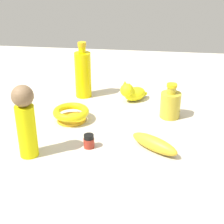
{
  "coord_description": "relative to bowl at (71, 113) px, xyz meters",
  "views": [
    {
      "loc": [
        0.14,
        -1.08,
        0.59
      ],
      "look_at": [
        0.0,
        0.0,
        0.05
      ],
      "focal_mm": 54.3,
      "sensor_mm": 36.0,
      "label": 1
    }
  ],
  "objects": [
    {
      "name": "bowl",
      "position": [
        0.0,
        0.0,
        0.0
      ],
      "size": [
        0.13,
        0.13,
        0.05
      ],
      "color": "gold",
      "rests_on": "ground"
    },
    {
      "name": "bottle_tall",
      "position": [
        -0.0,
        0.24,
        0.07
      ],
      "size": [
        0.07,
        0.07,
        0.24
      ],
      "color": "#DBC405",
      "rests_on": "ground"
    },
    {
      "name": "nail_polish_jar",
      "position": [
        0.1,
        -0.18,
        -0.01
      ],
      "size": [
        0.04,
        0.04,
        0.05
      ],
      "color": "maroon",
      "rests_on": "ground"
    },
    {
      "name": "cat_figurine",
      "position": [
        0.21,
        0.21,
        0.01
      ],
      "size": [
        0.12,
        0.11,
        0.09
      ],
      "color": "yellow",
      "rests_on": "ground"
    },
    {
      "name": "bottle_short",
      "position": [
        0.37,
        0.08,
        0.02
      ],
      "size": [
        0.08,
        0.08,
        0.13
      ],
      "color": "gold",
      "rests_on": "ground"
    },
    {
      "name": "person_figure_adult",
      "position": [
        -0.07,
        -0.24,
        0.09
      ],
      "size": [
        0.08,
        0.08,
        0.23
      ],
      "color": "#D9D409",
      "rests_on": "ground"
    },
    {
      "name": "banana",
      "position": [
        0.31,
        -0.17,
        -0.01
      ],
      "size": [
        0.17,
        0.14,
        0.05
      ],
      "primitive_type": "ellipsoid",
      "rotation": [
        0.0,
        0.0,
        5.66
      ],
      "color": "gold",
      "rests_on": "ground"
    },
    {
      "name": "ground",
      "position": [
        0.16,
        -0.02,
        -0.03
      ],
      "size": [
        2.0,
        2.0,
        0.0
      ],
      "primitive_type": "plane",
      "color": "#BCB29E"
    }
  ]
}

